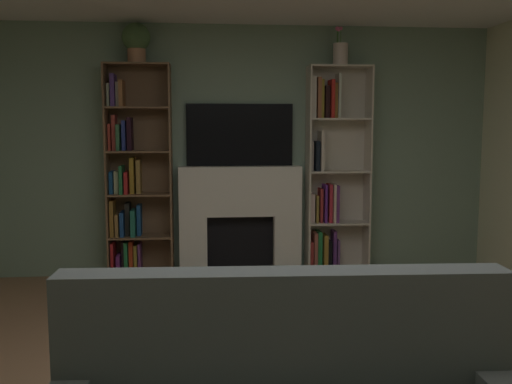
{
  "coord_description": "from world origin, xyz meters",
  "views": [
    {
      "loc": [
        -0.37,
        -2.72,
        1.53
      ],
      "look_at": [
        0.0,
        1.23,
        1.06
      ],
      "focal_mm": 39.63,
      "sensor_mm": 36.0,
      "label": 1
    }
  ],
  "objects_px": {
    "fireplace": "(240,219)",
    "tv": "(240,135)",
    "bookshelf_right": "(330,176)",
    "bookshelf_left": "(133,181)",
    "potted_plant": "(136,40)",
    "vase_with_flowers": "(340,53)"
  },
  "relations": [
    {
      "from": "fireplace",
      "to": "tv",
      "type": "height_order",
      "value": "tv"
    },
    {
      "from": "fireplace",
      "to": "tv",
      "type": "bearing_deg",
      "value": 90.0
    },
    {
      "from": "tv",
      "to": "fireplace",
      "type": "bearing_deg",
      "value": -90.0
    },
    {
      "from": "tv",
      "to": "bookshelf_right",
      "type": "relative_size",
      "value": 0.51
    },
    {
      "from": "bookshelf_left",
      "to": "potted_plant",
      "type": "distance_m",
      "value": 1.37
    },
    {
      "from": "fireplace",
      "to": "bookshelf_left",
      "type": "bearing_deg",
      "value": 179.82
    },
    {
      "from": "fireplace",
      "to": "vase_with_flowers",
      "type": "relative_size",
      "value": 3.52
    },
    {
      "from": "fireplace",
      "to": "bookshelf_right",
      "type": "relative_size",
      "value": 0.63
    },
    {
      "from": "fireplace",
      "to": "bookshelf_left",
      "type": "height_order",
      "value": "bookshelf_left"
    },
    {
      "from": "bookshelf_left",
      "to": "bookshelf_right",
      "type": "xyz_separation_m",
      "value": [
        2.01,
        0.0,
        0.03
      ]
    },
    {
      "from": "fireplace",
      "to": "potted_plant",
      "type": "height_order",
      "value": "potted_plant"
    },
    {
      "from": "tv",
      "to": "potted_plant",
      "type": "relative_size",
      "value": 2.82
    },
    {
      "from": "fireplace",
      "to": "vase_with_flowers",
      "type": "bearing_deg",
      "value": -2.55
    },
    {
      "from": "bookshelf_left",
      "to": "bookshelf_right",
      "type": "distance_m",
      "value": 2.01
    },
    {
      "from": "tv",
      "to": "vase_with_flowers",
      "type": "height_order",
      "value": "vase_with_flowers"
    },
    {
      "from": "vase_with_flowers",
      "to": "fireplace",
      "type": "bearing_deg",
      "value": 177.45
    },
    {
      "from": "tv",
      "to": "bookshelf_left",
      "type": "bearing_deg",
      "value": -176.2
    },
    {
      "from": "bookshelf_right",
      "to": "bookshelf_left",
      "type": "bearing_deg",
      "value": -179.86
    },
    {
      "from": "fireplace",
      "to": "tv",
      "type": "relative_size",
      "value": 1.24
    },
    {
      "from": "fireplace",
      "to": "vase_with_flowers",
      "type": "distance_m",
      "value": 1.95
    },
    {
      "from": "tv",
      "to": "potted_plant",
      "type": "bearing_deg",
      "value": -173.19
    },
    {
      "from": "bookshelf_left",
      "to": "bookshelf_right",
      "type": "bearing_deg",
      "value": 0.14
    }
  ]
}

